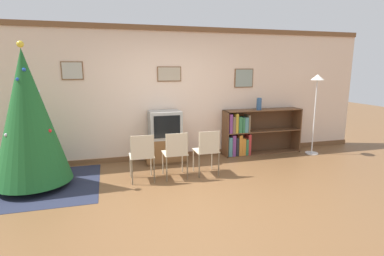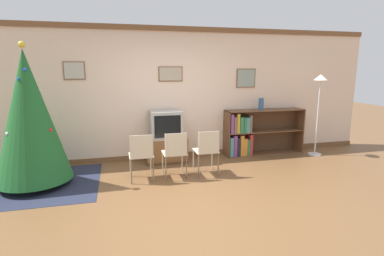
% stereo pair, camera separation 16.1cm
% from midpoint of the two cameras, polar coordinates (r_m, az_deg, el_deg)
% --- Properties ---
extents(ground_plane, '(24.00, 24.00, 0.00)m').
position_cam_midpoint_polar(ground_plane, '(4.51, -0.67, -13.27)').
color(ground_plane, brown).
extents(wall_back, '(9.19, 0.11, 2.70)m').
position_cam_midpoint_polar(wall_back, '(6.23, -5.90, 6.43)').
color(wall_back, beige).
rests_on(wall_back, ground_plane).
extents(area_rug, '(1.97, 1.80, 0.01)m').
position_cam_midpoint_polar(area_rug, '(5.55, -28.38, -9.82)').
color(area_rug, '#23283D').
rests_on(area_rug, ground_plane).
extents(christmas_tree, '(1.15, 1.15, 2.27)m').
position_cam_midpoint_polar(christmas_tree, '(5.28, -29.53, 1.77)').
color(christmas_tree, maroon).
rests_on(christmas_tree, area_rug).
extents(tv_console, '(0.82, 0.48, 0.50)m').
position_cam_midpoint_polar(tv_console, '(6.11, -5.86, -4.18)').
color(tv_console, brown).
rests_on(tv_console, ground_plane).
extents(television, '(0.62, 0.47, 0.55)m').
position_cam_midpoint_polar(television, '(5.99, -5.96, 0.63)').
color(television, '#9E9E99').
rests_on(television, tv_console).
extents(folding_chair_left, '(0.40, 0.40, 0.82)m').
position_cam_midpoint_polar(folding_chair_left, '(5.05, -10.40, -5.01)').
color(folding_chair_left, beige).
rests_on(folding_chair_left, ground_plane).
extents(folding_chair_center, '(0.40, 0.40, 0.82)m').
position_cam_midpoint_polar(folding_chair_center, '(5.13, -4.01, -4.59)').
color(folding_chair_center, beige).
rests_on(folding_chair_center, ground_plane).
extents(folding_chair_right, '(0.40, 0.40, 0.82)m').
position_cam_midpoint_polar(folding_chair_right, '(5.27, 2.10, -4.14)').
color(folding_chair_right, beige).
rests_on(folding_chair_right, ground_plane).
extents(bookshelf, '(1.78, 0.36, 0.99)m').
position_cam_midpoint_polar(bookshelf, '(6.69, 9.93, -1.10)').
color(bookshelf, brown).
rests_on(bookshelf, ground_plane).
extents(vase, '(0.11, 0.11, 0.26)m').
position_cam_midpoint_polar(vase, '(6.64, 11.97, 4.53)').
color(vase, '#335684').
rests_on(vase, bookshelf).
extents(standing_lamp, '(0.28, 0.28, 1.75)m').
position_cam_midpoint_polar(standing_lamp, '(6.97, 21.98, 6.12)').
color(standing_lamp, silver).
rests_on(standing_lamp, ground_plane).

